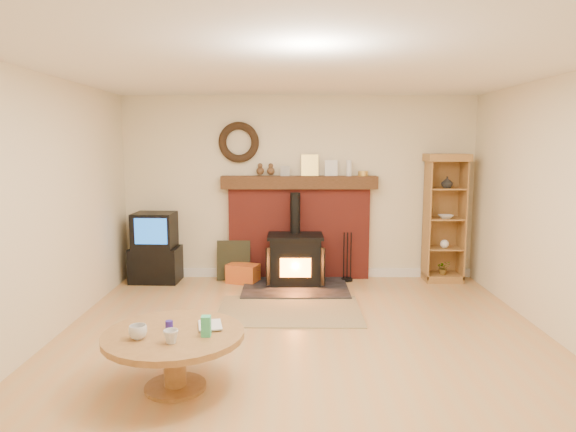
{
  "coord_description": "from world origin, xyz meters",
  "views": [
    {
      "loc": [
        -0.14,
        -4.58,
        1.93
      ],
      "look_at": [
        -0.15,
        1.0,
        1.14
      ],
      "focal_mm": 32.0,
      "sensor_mm": 36.0,
      "label": 1
    }
  ],
  "objects_px": {
    "wood_stove": "(295,261)",
    "coffee_table": "(174,343)",
    "tv_unit": "(155,249)",
    "curio_cabinet": "(444,218)"
  },
  "relations": [
    {
      "from": "wood_stove",
      "to": "coffee_table",
      "type": "xyz_separation_m",
      "value": [
        -0.99,
        -3.01,
        0.04
      ]
    },
    {
      "from": "tv_unit",
      "to": "curio_cabinet",
      "type": "distance_m",
      "value": 4.08
    },
    {
      "from": "wood_stove",
      "to": "curio_cabinet",
      "type": "relative_size",
      "value": 0.78
    },
    {
      "from": "wood_stove",
      "to": "tv_unit",
      "type": "relative_size",
      "value": 1.43
    },
    {
      "from": "tv_unit",
      "to": "curio_cabinet",
      "type": "bearing_deg",
      "value": 1.19
    },
    {
      "from": "curio_cabinet",
      "to": "coffee_table",
      "type": "distance_m",
      "value": 4.54
    },
    {
      "from": "tv_unit",
      "to": "curio_cabinet",
      "type": "height_order",
      "value": "curio_cabinet"
    },
    {
      "from": "curio_cabinet",
      "to": "coffee_table",
      "type": "xyz_separation_m",
      "value": [
        -3.08,
        -3.29,
        -0.52
      ]
    },
    {
      "from": "wood_stove",
      "to": "tv_unit",
      "type": "xyz_separation_m",
      "value": [
        -1.96,
        0.2,
        0.13
      ]
    },
    {
      "from": "tv_unit",
      "to": "wood_stove",
      "type": "bearing_deg",
      "value": -5.72
    }
  ]
}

